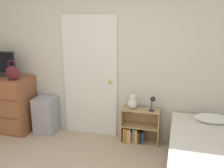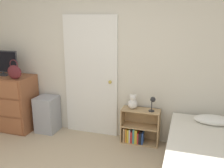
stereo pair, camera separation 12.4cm
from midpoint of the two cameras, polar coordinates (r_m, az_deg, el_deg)
The scene contains 10 objects.
wall_back at distance 4.08m, azimuth -1.56°, elevation 5.38°, with size 10.00×0.06×2.55m.
door_closed at distance 4.15m, azimuth -4.01°, elevation 1.64°, with size 0.92×0.09×2.00m.
dresser at distance 4.85m, azimuth -22.34°, elevation -3.79°, with size 1.04×0.52×0.97m.
tv at distance 4.71m, azimuth -23.17°, elevation 4.57°, with size 0.63×0.16×0.43m.
handbag at distance 4.34m, azimuth -20.65°, elevation 2.60°, with size 0.25×0.11×0.32m.
storage_bin at distance 4.54m, azimuth -13.81°, elevation -6.69°, with size 0.35×0.35×0.63m.
bookshelf at distance 4.09m, azimuth 6.79°, elevation -10.28°, with size 0.60×0.25×0.57m.
teddy_bear at distance 3.93m, azimuth 5.67°, elevation -4.24°, with size 0.16×0.16×0.24m.
desk_lamp at distance 3.83m, azimuth 10.20°, elevation -3.96°, with size 0.10×0.10×0.24m.
bed at distance 3.31m, azimuth 23.49°, elevation -17.18°, with size 1.15×1.94×0.65m.
Camera 2 is at (1.36, -1.67, 1.98)m, focal length 40.00 mm.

